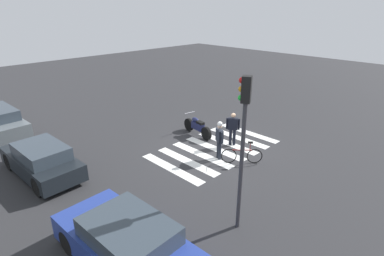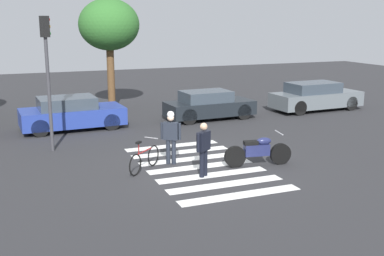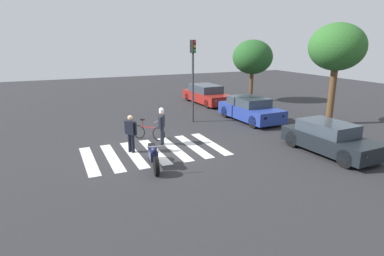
% 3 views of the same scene
% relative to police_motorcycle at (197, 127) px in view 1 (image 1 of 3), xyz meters
% --- Properties ---
extents(ground_plane, '(60.00, 60.00, 0.00)m').
position_rel_police_motorcycle_xyz_m(ground_plane, '(-1.71, 0.58, -0.47)').
color(ground_plane, '#2B2B2D').
extents(police_motorcycle, '(2.18, 0.67, 1.06)m').
position_rel_police_motorcycle_xyz_m(police_motorcycle, '(0.00, 0.00, 0.00)').
color(police_motorcycle, black).
rests_on(police_motorcycle, ground_plane).
extents(leaning_bicycle, '(1.30, 1.23, 0.99)m').
position_rel_police_motorcycle_xyz_m(leaning_bicycle, '(-3.46, 0.85, -0.10)').
color(leaning_bicycle, black).
rests_on(leaning_bicycle, ground_plane).
extents(officer_on_foot, '(0.58, 0.41, 1.72)m').
position_rel_police_motorcycle_xyz_m(officer_on_foot, '(-2.48, 1.19, 0.51)').
color(officer_on_foot, '#1E232D').
rests_on(officer_on_foot, ground_plane).
extents(officer_by_motorcycle, '(0.56, 0.43, 1.61)m').
position_rel_police_motorcycle_xyz_m(officer_by_motorcycle, '(-2.00, -0.34, 0.44)').
color(officer_by_motorcycle, black).
rests_on(officer_by_motorcycle, ground_plane).
extents(crosswalk_stripes, '(3.46, 5.85, 0.01)m').
position_rel_police_motorcycle_xyz_m(crosswalk_stripes, '(-1.71, 0.58, -0.47)').
color(crosswalk_stripes, silver).
rests_on(crosswalk_stripes, ground_plane).
extents(car_blue_hatchback, '(4.29, 2.06, 1.38)m').
position_rel_police_motorcycle_xyz_m(car_blue_hatchback, '(-4.70, 7.43, 0.20)').
color(car_blue_hatchback, black).
rests_on(car_blue_hatchback, ground_plane).
extents(car_black_suv, '(4.13, 1.85, 1.32)m').
position_rel_police_motorcycle_xyz_m(car_black_suv, '(1.48, 7.20, 0.17)').
color(car_black_suv, black).
rests_on(car_black_suv, ground_plane).
extents(traffic_light_pole, '(0.36, 0.32, 4.63)m').
position_rel_police_motorcycle_xyz_m(traffic_light_pole, '(-5.81, 4.24, 2.61)').
color(traffic_light_pole, '#38383D').
rests_on(traffic_light_pole, ground_plane).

